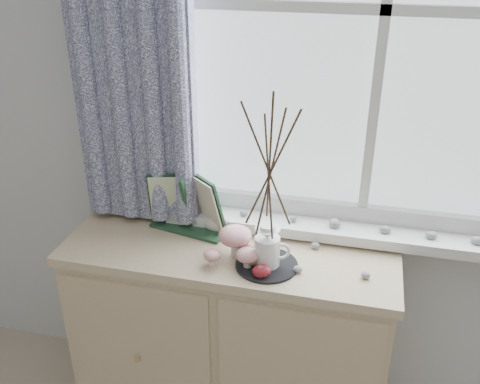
{
  "coord_description": "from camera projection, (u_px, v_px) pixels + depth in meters",
  "views": [
    {
      "loc": [
        0.27,
        0.19,
        1.89
      ],
      "look_at": [
        -0.1,
        1.7,
        1.1
      ],
      "focal_mm": 40.0,
      "sensor_mm": 36.0,
      "label": 1
    }
  ],
  "objects": [
    {
      "name": "sideboard_pebbles",
      "position": [
        326.0,
        263.0,
        1.81
      ],
      "size": [
        0.25,
        0.19,
        0.02
      ],
      "color": "#939396",
      "rests_on": "sideboard"
    },
    {
      "name": "songbird_figurine",
      "position": [
        216.0,
        224.0,
        2.0
      ],
      "size": [
        0.13,
        0.07,
        0.06
      ],
      "primitive_type": null,
      "rotation": [
        0.0,
        0.0,
        -0.15
      ],
      "color": "silver",
      "rests_on": "sideboard"
    },
    {
      "name": "toadstool_cluster",
      "position": [
        235.0,
        243.0,
        1.82
      ],
      "size": [
        0.19,
        0.17,
        0.11
      ],
      "color": "silver",
      "rests_on": "sideboard"
    },
    {
      "name": "twig_pitcher",
      "position": [
        269.0,
        166.0,
        1.64
      ],
      "size": [
        0.29,
        0.29,
        0.64
      ],
      "rotation": [
        0.0,
        0.0,
        0.37
      ],
      "color": "white",
      "rests_on": "crocheted_doily"
    },
    {
      "name": "wooden_eggs",
      "position": [
        254.0,
        259.0,
        1.8
      ],
      "size": [
        0.13,
        0.17,
        0.07
      ],
      "color": "tan",
      "rests_on": "sideboard"
    },
    {
      "name": "sideboard",
      "position": [
        230.0,
        338.0,
        2.11
      ],
      "size": [
        1.2,
        0.45,
        0.85
      ],
      "color": "#C9AB8C",
      "rests_on": "ground"
    },
    {
      "name": "crocheted_doily",
      "position": [
        267.0,
        265.0,
        1.81
      ],
      "size": [
        0.21,
        0.21,
        0.01
      ],
      "primitive_type": "cylinder",
      "color": "black",
      "rests_on": "sideboard"
    },
    {
      "name": "botanical_book",
      "position": [
        185.0,
        206.0,
        1.95
      ],
      "size": [
        0.36,
        0.2,
        0.24
      ],
      "primitive_type": null,
      "rotation": [
        0.0,
        0.0,
        -0.21
      ],
      "color": "#1F4129",
      "rests_on": "sideboard"
    }
  ]
}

